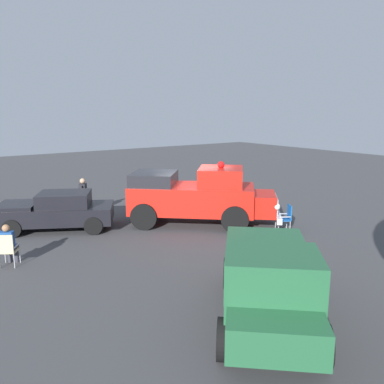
{
  "coord_description": "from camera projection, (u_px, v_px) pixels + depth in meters",
  "views": [
    {
      "loc": [
        13.4,
        -9.64,
        4.58
      ],
      "look_at": [
        0.47,
        -0.38,
        1.33
      ],
      "focal_mm": 37.79,
      "sensor_mm": 36.0,
      "label": 1
    }
  ],
  "objects": [
    {
      "name": "ground_plane",
      "position": [
        193.0,
        220.0,
        17.09
      ],
      "size": [
        60.0,
        60.0,
        0.0
      ],
      "primitive_type": "plane",
      "color": "#424244"
    },
    {
      "name": "vintage_fire_truck",
      "position": [
        198.0,
        195.0,
        16.23
      ],
      "size": [
        5.61,
        5.86,
        2.59
      ],
      "color": "black",
      "rests_on": "ground"
    },
    {
      "name": "classic_hot_rod",
      "position": [
        56.0,
        211.0,
        15.57
      ],
      "size": [
        3.71,
        4.71,
        1.46
      ],
      "color": "black",
      "rests_on": "ground"
    },
    {
      "name": "parked_pickup",
      "position": [
        269.0,
        279.0,
        8.71
      ],
      "size": [
        4.76,
        4.56,
        1.9
      ],
      "color": "black",
      "rests_on": "ground"
    },
    {
      "name": "lawn_chair_near_truck",
      "position": [
        7.0,
        248.0,
        11.86
      ],
      "size": [
        0.68,
        0.68,
        1.02
      ],
      "color": "#B7BABF",
      "rests_on": "ground"
    },
    {
      "name": "lawn_chair_by_car",
      "position": [
        286.0,
        216.0,
        15.42
      ],
      "size": [
        0.68,
        0.68,
        1.02
      ],
      "color": "#B7BABF",
      "rests_on": "ground"
    },
    {
      "name": "lawn_chair_spare",
      "position": [
        215.0,
        192.0,
        19.79
      ],
      "size": [
        0.66,
        0.66,
        1.02
      ],
      "color": "#B7BABF",
      "rests_on": "ground"
    },
    {
      "name": "spectator_seated",
      "position": [
        8.0,
        243.0,
        11.97
      ],
      "size": [
        0.65,
        0.6,
        1.29
      ],
      "color": "#383842",
      "rests_on": "ground"
    },
    {
      "name": "spectator_standing",
      "position": [
        83.0,
        194.0,
        17.51
      ],
      "size": [
        0.59,
        0.45,
        1.68
      ],
      "color": "#2D334C",
      "rests_on": "ground"
    },
    {
      "name": "traffic_cone",
      "position": [
        245.0,
        241.0,
        13.36
      ],
      "size": [
        0.4,
        0.4,
        0.64
      ],
      "color": "orange",
      "rests_on": "ground"
    }
  ]
}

